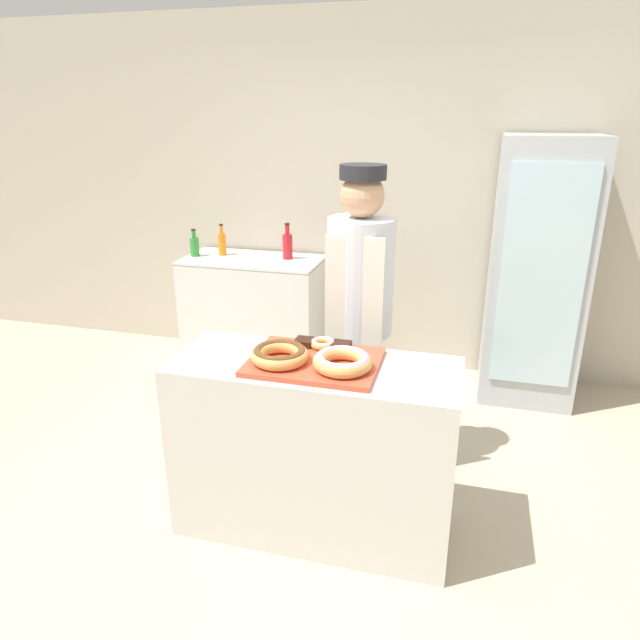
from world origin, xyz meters
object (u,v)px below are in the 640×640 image
(donut_chocolate_glaze, at_px, (280,354))
(brownie_back_left, at_px, (304,342))
(bottle_red, at_px, (287,245))
(donut_mini_center, at_px, (323,343))
(serving_tray, at_px, (314,362))
(brownie_back_right, at_px, (341,346))
(bottle_orange, at_px, (222,243))
(donut_light_glaze, at_px, (342,361))
(baker_person, at_px, (359,317))
(beverage_fridge, at_px, (537,274))
(bottle_green, at_px, (195,246))
(chest_freezer, at_px, (254,312))

(donut_chocolate_glaze, height_order, brownie_back_left, donut_chocolate_glaze)
(bottle_red, bearing_deg, donut_mini_center, -66.81)
(donut_mini_center, bearing_deg, serving_tray, -90.00)
(brownie_back_right, bearing_deg, bottle_red, 115.72)
(brownie_back_left, bearing_deg, bottle_red, 110.55)
(brownie_back_right, distance_m, bottle_orange, 2.18)
(donut_mini_center, bearing_deg, brownie_back_left, 180.00)
(donut_light_glaze, bearing_deg, donut_chocolate_glaze, 180.00)
(baker_person, relative_size, beverage_fridge, 0.94)
(donut_light_glaze, xyz_separation_m, bottle_green, (-1.62, 1.82, 0.02))
(donut_chocolate_glaze, relative_size, bottle_red, 0.94)
(beverage_fridge, relative_size, bottle_orange, 7.38)
(donut_mini_center, relative_size, bottle_orange, 0.50)
(brownie_back_left, bearing_deg, donut_chocolate_glaze, -104.10)
(donut_mini_center, height_order, baker_person, baker_person)
(baker_person, bearing_deg, chest_freezer, 132.20)
(donut_mini_center, xyz_separation_m, baker_person, (0.09, 0.43, -0.01))
(donut_mini_center, distance_m, chest_freezer, 1.98)
(brownie_back_right, xyz_separation_m, beverage_fridge, (1.02, 1.63, -0.01))
(bottle_orange, bearing_deg, bottle_green, -155.43)
(brownie_back_left, relative_size, bottle_green, 0.40)
(brownie_back_left, height_order, baker_person, baker_person)
(donut_light_glaze, bearing_deg, beverage_fridge, 62.47)
(donut_chocolate_glaze, xyz_separation_m, donut_light_glaze, (0.29, 0.00, 0.00))
(brownie_back_right, bearing_deg, donut_light_glaze, -75.90)
(donut_chocolate_glaze, xyz_separation_m, beverage_fridge, (1.25, 1.85, -0.03))
(donut_chocolate_glaze, height_order, bottle_orange, bottle_orange)
(donut_chocolate_glaze, height_order, beverage_fridge, beverage_fridge)
(beverage_fridge, bearing_deg, brownie_back_right, -121.91)
(donut_light_glaze, xyz_separation_m, baker_person, (-0.05, 0.64, -0.03))
(bottle_orange, bearing_deg, baker_person, -42.65)
(bottle_orange, bearing_deg, serving_tray, -55.28)
(brownie_back_left, bearing_deg, bottle_orange, 125.02)
(donut_chocolate_glaze, xyz_separation_m, brownie_back_left, (0.05, 0.21, -0.02))
(bottle_orange, xyz_separation_m, bottle_red, (0.55, 0.02, 0.01))
(beverage_fridge, height_order, bottle_orange, beverage_fridge)
(donut_chocolate_glaze, xyz_separation_m, baker_person, (0.24, 0.64, -0.03))
(donut_chocolate_glaze, bearing_deg, bottle_red, 106.96)
(donut_light_glaze, distance_m, chest_freezer, 2.24)
(brownie_back_left, bearing_deg, chest_freezer, 119.10)
(donut_mini_center, relative_size, brownie_back_left, 1.42)
(donut_chocolate_glaze, distance_m, donut_mini_center, 0.26)
(brownie_back_left, relative_size, bottle_orange, 0.35)
(serving_tray, xyz_separation_m, beverage_fridge, (1.11, 1.78, 0.02))
(bottle_green, distance_m, bottle_red, 0.75)
(donut_light_glaze, bearing_deg, baker_person, 94.68)
(chest_freezer, relative_size, bottle_red, 3.86)
(brownie_back_left, height_order, brownie_back_right, same)
(donut_light_glaze, relative_size, baker_person, 0.15)
(baker_person, relative_size, bottle_green, 7.99)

